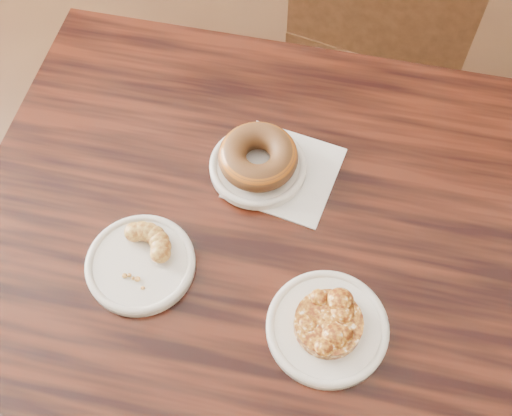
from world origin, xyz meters
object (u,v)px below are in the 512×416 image
at_px(chair_far, 393,7).
at_px(cruller_fragment, 138,258).
at_px(apple_fritter, 329,322).
at_px(glazed_donut, 258,157).
at_px(cafe_table, 243,331).

xyz_separation_m(chair_far, cruller_fragment, (-0.19, -1.01, 0.33)).
bearing_deg(apple_fritter, chair_far, 95.90).
bearing_deg(apple_fritter, glazed_donut, 130.22).
height_order(cafe_table, glazed_donut, glazed_donut).
relative_size(chair_far, apple_fritter, 6.82).
bearing_deg(glazed_donut, apple_fritter, -49.78).
height_order(chair_far, apple_fritter, chair_far).
distance_m(chair_far, apple_fritter, 1.06).
distance_m(glazed_donut, apple_fritter, 0.29).
relative_size(glazed_donut, cruller_fragment, 1.23).
height_order(cafe_table, chair_far, chair_far).
height_order(glazed_donut, cruller_fragment, glazed_donut).
height_order(chair_far, glazed_donut, chair_far).
bearing_deg(cafe_table, glazed_donut, 90.64).
bearing_deg(cruller_fragment, chair_far, 79.54).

